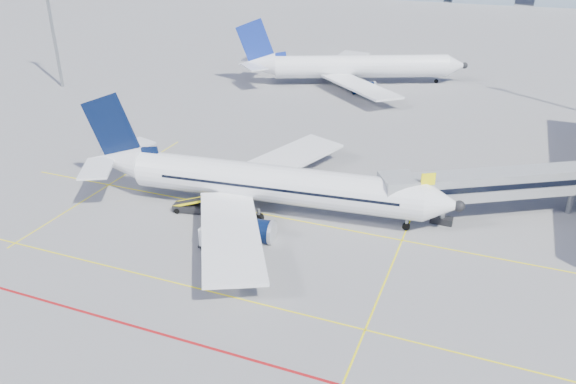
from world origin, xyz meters
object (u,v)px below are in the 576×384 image
(cargo_dolly, at_px, (221,238))
(belt_loader, at_px, (195,206))
(second_aircraft, at_px, (351,67))
(baggage_tug, at_px, (239,251))
(ramp_worker, at_px, (252,267))
(main_aircraft, at_px, (259,183))

(cargo_dolly, relative_size, belt_loader, 0.68)
(second_aircraft, bearing_deg, baggage_tug, -107.15)
(second_aircraft, height_order, ramp_worker, second_aircraft)
(second_aircraft, xyz_separation_m, belt_loader, (-1.20, -55.23, -2.59))
(second_aircraft, bearing_deg, main_aircraft, -108.26)
(main_aircraft, bearing_deg, belt_loader, -161.64)
(cargo_dolly, bearing_deg, belt_loader, 136.50)
(baggage_tug, bearing_deg, second_aircraft, 78.89)
(second_aircraft, height_order, cargo_dolly, second_aircraft)
(baggage_tug, xyz_separation_m, ramp_worker, (2.12, -1.92, 0.02))
(cargo_dolly, distance_m, ramp_worker, 5.00)
(main_aircraft, xyz_separation_m, baggage_tug, (2.07, -9.14, -2.48))
(second_aircraft, bearing_deg, cargo_dolly, -109.05)
(belt_loader, bearing_deg, cargo_dolly, -54.24)
(baggage_tug, xyz_separation_m, cargo_dolly, (-2.12, 0.68, 0.48))
(ramp_worker, bearing_deg, belt_loader, 49.09)
(baggage_tug, height_order, cargo_dolly, cargo_dolly)
(main_aircraft, bearing_deg, baggage_tug, -83.02)
(second_aircraft, relative_size, belt_loader, 6.68)
(second_aircraft, distance_m, baggage_tug, 62.03)
(main_aircraft, relative_size, second_aircraft, 0.99)
(cargo_dolly, bearing_deg, baggage_tug, -18.61)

